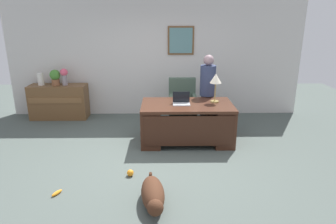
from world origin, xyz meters
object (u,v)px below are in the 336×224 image
at_px(potted_plant, 55,77).
at_px(dog_toy_bone, 57,193).
at_px(vase_with_flowers, 64,75).
at_px(desk, 187,122).
at_px(dog_toy_ball, 130,173).
at_px(credenza, 59,102).
at_px(armchair, 182,104).
at_px(laptop, 181,101).
at_px(dog_lying, 153,195).
at_px(desk_lamp, 216,80).
at_px(vase_empty, 41,79).
at_px(person_standing, 207,93).

xyz_separation_m(potted_plant, dog_toy_bone, (1.04, -3.32, -0.98)).
height_order(vase_with_flowers, dog_toy_bone, vase_with_flowers).
bearing_deg(desk, dog_toy_ball, -126.01).
relative_size(desk, dog_toy_bone, 9.66).
distance_m(credenza, armchair, 2.95).
xyz_separation_m(laptop, vase_with_flowers, (-2.64, 1.47, 0.22)).
relative_size(dog_lying, vase_with_flowers, 2.37).
distance_m(laptop, desk_lamp, 0.76).
relative_size(desk_lamp, vase_empty, 1.94).
distance_m(dog_lying, potted_plant, 4.38).
bearing_deg(laptop, credenza, 152.53).
relative_size(potted_plant, dog_toy_bone, 2.01).
bearing_deg(armchair, vase_with_flowers, 170.15).
bearing_deg(vase_with_flowers, desk_lamp, -22.30).
bearing_deg(dog_toy_bone, desk, 43.41).
bearing_deg(potted_plant, desk, -26.85).
bearing_deg(desk_lamp, dog_toy_bone, -141.39).
height_order(desk_lamp, vase_empty, desk_lamp).
xyz_separation_m(dog_lying, dog_toy_ball, (-0.37, 0.75, -0.10)).
bearing_deg(desk, person_standing, 53.73).
height_order(credenza, person_standing, person_standing).
relative_size(credenza, dog_toy_bone, 7.38).
relative_size(desk_lamp, dog_toy_bone, 3.10).
distance_m(dog_lying, vase_with_flowers, 4.27).
bearing_deg(person_standing, dog_toy_ball, -126.09).
bearing_deg(vase_empty, dog_toy_ball, -50.43).
relative_size(credenza, potted_plant, 3.67).
xyz_separation_m(laptop, vase_empty, (-3.19, 1.47, 0.13)).
height_order(desk, person_standing, person_standing).
height_order(desk, armchair, armchair).
distance_m(dog_lying, vase_empty, 4.56).
distance_m(desk, person_standing, 0.89).
xyz_separation_m(desk, dog_toy_bone, (-1.92, -1.82, -0.39)).
bearing_deg(dog_toy_bone, person_standing, 45.78).
relative_size(laptop, potted_plant, 0.89).
bearing_deg(credenza, dog_toy_bone, -73.11).
distance_m(desk, dog_toy_bone, 2.68).
relative_size(person_standing, vase_empty, 5.62).
distance_m(desk, armchair, 1.03).
height_order(desk_lamp, vase_with_flowers, desk_lamp).
relative_size(dog_lying, potted_plant, 2.54).
bearing_deg(armchair, desk, -88.63).
xyz_separation_m(credenza, laptop, (2.82, -1.47, 0.41)).
height_order(credenza, dog_toy_ball, credenza).
bearing_deg(person_standing, laptop, -133.68).
distance_m(vase_with_flowers, potted_plant, 0.22).
distance_m(dog_lying, laptop, 2.26).
distance_m(armchair, dog_toy_bone, 3.45).
bearing_deg(desk_lamp, armchair, 122.90).
relative_size(desk, desk_lamp, 3.12).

